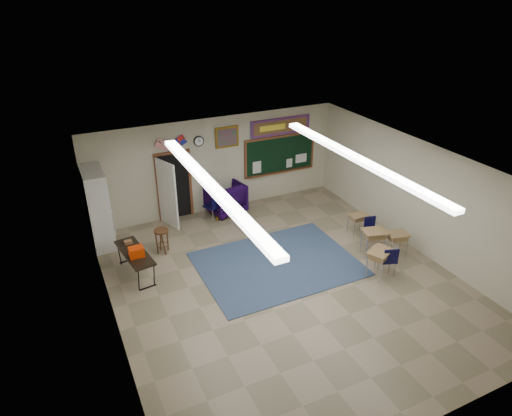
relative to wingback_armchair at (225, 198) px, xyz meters
name	(u,v)px	position (x,y,z in m)	size (l,w,h in m)	color
floor	(285,282)	(-0.10, -4.15, -0.49)	(9.00, 9.00, 0.00)	#85745C
back_wall	(217,165)	(-0.10, 0.35, 1.01)	(8.00, 0.04, 3.00)	#ABA68B
front_wall	(432,362)	(-0.10, -8.65, 1.01)	(8.00, 0.04, 3.00)	#ABA68B
left_wall	(109,272)	(-4.10, -4.15, 1.01)	(0.04, 9.00, 3.00)	#ABA68B
right_wall	(420,197)	(3.90, -4.15, 1.01)	(0.04, 9.00, 3.00)	#ABA68B
ceiling	(289,169)	(-0.10, -4.15, 2.51)	(8.00, 9.00, 0.04)	silver
area_rug	(277,264)	(0.10, -3.35, -0.48)	(4.00, 3.00, 0.02)	navy
fluorescent_strips	(289,171)	(-0.10, -4.15, 2.45)	(3.86, 6.00, 0.10)	white
doorway	(172,188)	(-1.60, 0.20, 0.57)	(1.10, 0.89, 2.16)	black
chalkboard	(280,156)	(2.10, 0.31, 0.97)	(2.55, 0.14, 1.30)	brown
bulletin_board	(281,126)	(2.10, 0.32, 1.96)	(2.10, 0.05, 0.55)	#A80E0E
framed_art_print	(227,137)	(0.25, 0.32, 1.86)	(0.75, 0.05, 0.65)	olive
wall_clock	(199,141)	(-0.65, 0.32, 1.86)	(0.32, 0.05, 0.32)	black
wall_flags	(171,141)	(-1.50, 0.29, 1.99)	(1.16, 0.06, 0.70)	red
storage_cabinet	(98,208)	(-3.81, -0.30, 0.61)	(0.59, 1.25, 2.20)	silver
wingback_armchair	(225,198)	(0.00, 0.00, 0.00)	(1.05, 1.08, 0.98)	black
student_chair_reading	(212,207)	(-0.55, -0.32, -0.05)	(0.44, 0.44, 0.89)	black
student_chair_desk_a	(387,260)	(2.36, -4.91, -0.08)	(0.41, 0.41, 0.82)	black
student_chair_desk_b	(372,231)	(2.98, -3.51, -0.12)	(0.37, 0.37, 0.74)	black
student_desk_front_left	(374,242)	(2.60, -4.06, -0.07)	(0.73, 0.62, 0.75)	olive
student_desk_front_right	(358,223)	(2.93, -2.95, -0.13)	(0.54, 0.41, 0.64)	olive
student_desk_back_left	(379,262)	(2.11, -4.88, -0.08)	(0.75, 0.68, 0.74)	olive
student_desk_back_right	(396,243)	(3.17, -4.31, -0.12)	(0.63, 0.52, 0.66)	olive
folding_table	(136,262)	(-3.30, -2.23, -0.13)	(0.74, 1.63, 0.90)	black
wooden_stool	(162,241)	(-2.44, -1.49, -0.13)	(0.39, 0.39, 0.69)	#502B18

